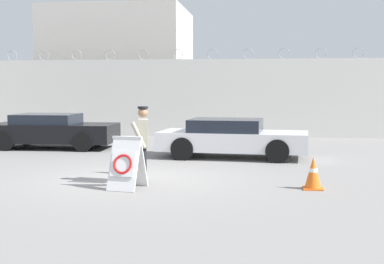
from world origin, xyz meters
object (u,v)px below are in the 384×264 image
Objects in this scene: security_guard at (143,141)px; parked_car_front_coupe at (52,131)px; traffic_cone_near at (120,159)px; traffic_cone_mid at (313,173)px; parked_car_rear_sedan at (231,138)px; barricade_sign at (126,163)px.

parked_car_front_coupe is at bearing -155.14° from security_guard.
traffic_cone_mid is at bearing -17.56° from traffic_cone_near.
parked_car_rear_sedan is at bearing 147.86° from security_guard.
traffic_cone_near is at bearing -54.50° from parked_car_front_coupe.
barricade_sign is 0.65× the size of security_guard.
security_guard is 0.39× the size of parked_car_front_coupe.
parked_car_rear_sedan reaches higher than traffic_cone_near.
parked_car_front_coupe is 0.96× the size of parked_car_rear_sedan.
barricade_sign is 0.83m from security_guard.
parked_car_rear_sedan is (1.70, 4.61, -0.35)m from security_guard.
traffic_cone_near reaches higher than traffic_cone_mid.
traffic_cone_mid is at bearing -63.14° from parked_car_rear_sedan.
traffic_cone_near is 6.29m from parked_car_front_coupe.
barricade_sign is at bearing -172.75° from traffic_cone_mid.
security_guard reaches higher than parked_car_front_coupe.
security_guard reaches higher than traffic_cone_near.
traffic_cone_near is (-0.68, 1.94, -0.18)m from barricade_sign.
traffic_cone_near is at bearing -156.77° from security_guard.
traffic_cone_mid is at bearing 16.96° from barricade_sign.
traffic_cone_mid is 10.58m from parked_car_front_coupe.
security_guard is (0.20, 0.70, 0.40)m from barricade_sign.
barricade_sign reaches higher than traffic_cone_near.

